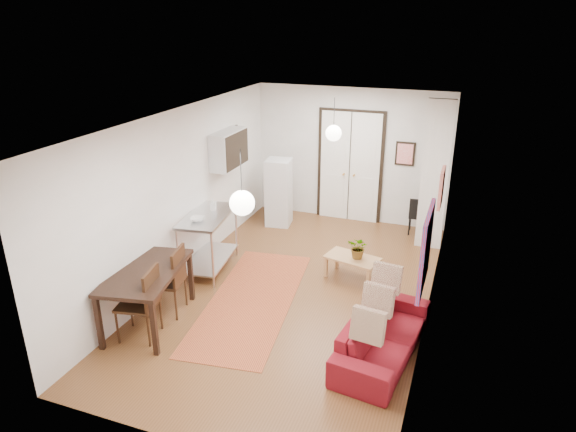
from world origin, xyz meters
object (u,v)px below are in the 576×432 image
(dining_table, at_px, (146,276))
(black_side_chair, at_px, (419,211))
(fridge, at_px, (279,192))
(sofa, at_px, (383,335))
(dining_chair_far, at_px, (141,294))
(coffee_table, at_px, (352,260))
(kitchen_counter, at_px, (208,233))
(dining_chair_near, at_px, (169,272))

(dining_table, relative_size, black_side_chair, 2.14)
(dining_table, bearing_deg, black_side_chair, 55.69)
(fridge, xyz_separation_m, black_side_chair, (2.91, 0.59, -0.26))
(sofa, relative_size, dining_chair_far, 1.88)
(black_side_chair, bearing_deg, coffee_table, 68.76)
(sofa, relative_size, kitchen_counter, 1.39)
(sofa, distance_m, kitchen_counter, 3.68)
(sofa, xyz_separation_m, dining_table, (-3.39, -0.42, 0.48))
(dining_chair_far, bearing_deg, dining_chair_near, 168.93)
(dining_chair_far, relative_size, black_side_chair, 1.34)
(coffee_table, xyz_separation_m, dining_chair_far, (-2.43, -2.63, 0.28))
(coffee_table, bearing_deg, dining_chair_near, -141.55)
(dining_chair_far, bearing_deg, kitchen_counter, 170.47)
(dining_chair_near, bearing_deg, sofa, 78.29)
(kitchen_counter, height_order, fridge, fridge)
(dining_chair_near, bearing_deg, fridge, 163.84)
(dining_table, bearing_deg, dining_chair_far, -73.69)
(kitchen_counter, bearing_deg, dining_chair_far, -96.46)
(kitchen_counter, xyz_separation_m, dining_chair_near, (0.06, -1.37, -0.08))
(dining_table, bearing_deg, kitchen_counter, 89.56)
(dining_table, distance_m, dining_chair_far, 0.29)
(sofa, bearing_deg, fridge, 45.58)
(kitchen_counter, bearing_deg, sofa, -30.67)
(black_side_chair, bearing_deg, fridge, 8.62)
(kitchen_counter, bearing_deg, dining_chair_near, -95.67)
(dining_chair_far, bearing_deg, coffee_table, 126.20)
(kitchen_counter, bearing_deg, fridge, 72.79)
(fridge, bearing_deg, kitchen_counter, -107.21)
(dining_chair_far, bearing_deg, sofa, 90.21)
(fridge, height_order, dining_chair_far, fridge)
(sofa, distance_m, dining_chair_near, 3.34)
(dining_table, height_order, dining_chair_far, dining_chair_far)
(kitchen_counter, relative_size, black_side_chair, 1.82)
(sofa, height_order, dining_chair_far, dining_chair_far)
(fridge, bearing_deg, dining_chair_far, -102.30)
(dining_chair_near, relative_size, dining_chair_far, 1.00)
(fridge, bearing_deg, dining_table, -103.47)
(dining_table, distance_m, dining_chair_near, 0.49)
(fridge, xyz_separation_m, dining_table, (-0.41, -4.27, 0.05))
(dining_table, relative_size, dining_chair_far, 1.59)
(dining_table, relative_size, dining_chair_near, 1.59)
(fridge, bearing_deg, sofa, -60.17)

